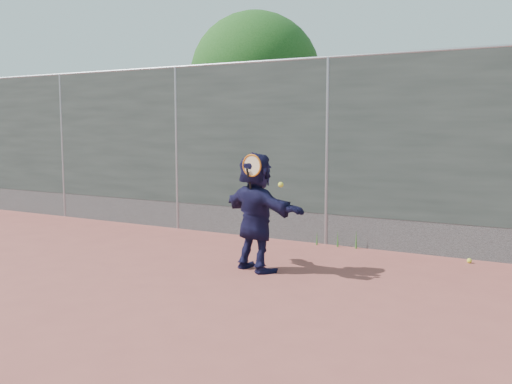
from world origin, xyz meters
The scene contains 7 objects.
ground centered at (0.00, 0.00, 0.00)m, with size 80.00×80.00×0.00m, color #9E4C42.
player centered at (-0.16, 1.44, 0.79)m, with size 1.46×0.47×1.58m, color #151335.
ball_ground centered at (2.27, 3.25, 0.03)m, with size 0.07×0.07×0.07m, color yellow.
fence centered at (0.00, 3.50, 1.58)m, with size 20.00×0.06×3.03m.
swing_action centered at (-0.08, 1.25, 1.37)m, with size 0.57×0.13×0.51m.
tree_left centered at (-2.85, 6.55, 2.94)m, with size 3.15×3.00×4.53m.
weed_clump centered at (0.29, 3.38, 0.13)m, with size 0.68×0.07×0.30m.
Camera 1 is at (3.47, -5.07, 1.90)m, focal length 40.00 mm.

